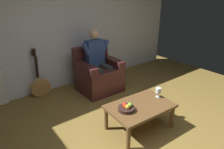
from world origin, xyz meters
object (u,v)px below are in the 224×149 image
at_px(person_seated, 98,59).
at_px(fruit_bowl, 127,108).
at_px(coffee_table, 140,108).
at_px(wine_glass_near, 158,91).
at_px(guitar, 40,86).
at_px(armchair, 98,75).

xyz_separation_m(person_seated, fruit_bowl, (0.49, 1.45, -0.25)).
distance_m(coffee_table, fruit_bowl, 0.27).
xyz_separation_m(wine_glass_near, fruit_bowl, (0.65, -0.01, -0.07)).
distance_m(person_seated, wine_glass_near, 1.48).
bearing_deg(person_seated, fruit_bowl, 71.59).
xyz_separation_m(coffee_table, guitar, (0.85, -1.94, -0.13)).
relative_size(wine_glass_near, fruit_bowl, 0.67).
distance_m(guitar, fruit_bowl, 2.02).
height_order(person_seated, coffee_table, person_seated).
distance_m(armchair, guitar, 1.18).
relative_size(armchair, guitar, 0.95).
bearing_deg(fruit_bowl, wine_glass_near, 179.19).
bearing_deg(wine_glass_near, person_seated, -83.49).
bearing_deg(armchair, guitar, -23.33).
relative_size(person_seated, fruit_bowl, 5.52).
height_order(armchair, coffee_table, armchair).
bearing_deg(person_seated, guitar, -23.34).
distance_m(person_seated, fruit_bowl, 1.55).
xyz_separation_m(coffee_table, wine_glass_near, (-0.40, -0.01, 0.16)).
relative_size(person_seated, coffee_table, 1.31).
height_order(guitar, wine_glass_near, guitar).
bearing_deg(guitar, fruit_bowl, 107.23).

